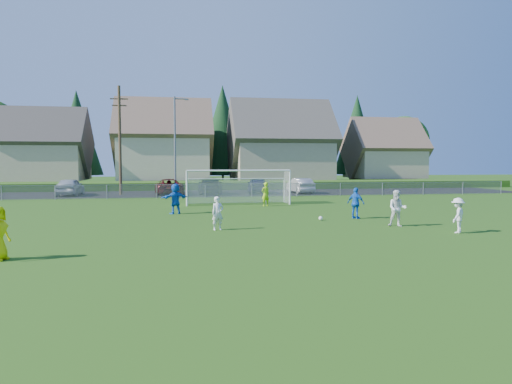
# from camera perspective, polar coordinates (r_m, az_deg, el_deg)

# --- Properties ---
(ground) EXTENTS (160.00, 160.00, 0.00)m
(ground) POSITION_cam_1_polar(r_m,az_deg,el_deg) (17.47, 4.42, -6.33)
(ground) COLOR #193D0C
(ground) RESTS_ON ground
(asphalt_lot) EXTENTS (60.00, 60.00, 0.00)m
(asphalt_lot) POSITION_cam_1_polar(r_m,az_deg,el_deg) (44.48, -4.20, -0.13)
(asphalt_lot) COLOR black
(asphalt_lot) RESTS_ON ground
(grass_embankment) EXTENTS (70.00, 6.00, 0.80)m
(grass_embankment) POSITION_cam_1_polar(r_m,az_deg,el_deg) (51.92, -4.99, 0.87)
(grass_embankment) COLOR #1E420F
(grass_embankment) RESTS_ON ground
(soccer_ball) EXTENTS (0.22, 0.22, 0.22)m
(soccer_ball) POSITION_cam_1_polar(r_m,az_deg,el_deg) (24.12, 8.09, -3.27)
(soccer_ball) COLOR white
(soccer_ball) RESTS_ON ground
(player_white_a) EXTENTS (0.63, 0.51, 1.51)m
(player_white_a) POSITION_cam_1_polar(r_m,az_deg,el_deg) (20.55, -4.82, -2.67)
(player_white_a) COLOR white
(player_white_a) RESTS_ON ground
(player_white_b) EXTENTS (1.04, 0.95, 1.73)m
(player_white_b) POSITION_cam_1_polar(r_m,az_deg,el_deg) (22.56, 17.24, -1.96)
(player_white_b) COLOR white
(player_white_b) RESTS_ON ground
(player_white_c) EXTENTS (1.11, 1.08, 1.52)m
(player_white_c) POSITION_cam_1_polar(r_m,az_deg,el_deg) (21.48, 23.92, -2.69)
(player_white_c) COLOR white
(player_white_c) RESTS_ON ground
(player_blue_a) EXTENTS (0.95, 1.01, 1.68)m
(player_blue_a) POSITION_cam_1_polar(r_m,az_deg,el_deg) (25.12, 12.37, -1.37)
(player_blue_a) COLOR blue
(player_blue_a) RESTS_ON ground
(player_blue_b) EXTENTS (1.72, 1.21, 1.79)m
(player_blue_b) POSITION_cam_1_polar(r_m,az_deg,el_deg) (27.23, -10.05, -0.82)
(player_blue_b) COLOR blue
(player_blue_b) RESTS_ON ground
(goalkeeper) EXTENTS (0.71, 0.59, 1.65)m
(goalkeeper) POSITION_cam_1_polar(r_m,az_deg,el_deg) (31.47, 1.19, -0.27)
(goalkeeper) COLOR #ACE61B
(goalkeeper) RESTS_ON ground
(car_a) EXTENTS (1.87, 4.63, 1.58)m
(car_a) POSITION_cam_1_polar(r_m,az_deg,el_deg) (44.58, -22.22, 0.61)
(car_a) COLOR #B1B5B9
(car_a) RESTS_ON ground
(car_c) EXTENTS (2.86, 5.40, 1.45)m
(car_c) POSITION_cam_1_polar(r_m,az_deg,el_deg) (43.55, -10.85, 0.67)
(car_c) COLOR #50090D
(car_c) RESTS_ON ground
(car_d) EXTENTS (2.62, 5.52, 1.55)m
(car_d) POSITION_cam_1_polar(r_m,az_deg,el_deg) (43.19, -5.72, 0.76)
(car_d) COLOR black
(car_d) RESTS_ON ground
(car_e) EXTENTS (2.46, 4.87, 1.59)m
(car_e) POSITION_cam_1_polar(r_m,az_deg,el_deg) (43.94, 0.16, 0.86)
(car_e) COLOR #171343
(car_e) RESTS_ON ground
(car_f) EXTENTS (1.83, 4.51, 1.45)m
(car_f) POSITION_cam_1_polar(r_m,az_deg,el_deg) (44.63, 5.55, 0.80)
(car_f) COLOR #AEAEAE
(car_f) RESTS_ON ground
(soccer_goal) EXTENTS (7.42, 1.90, 2.50)m
(soccer_goal) POSITION_cam_1_polar(r_m,az_deg,el_deg) (33.03, -2.34, 1.31)
(soccer_goal) COLOR white
(soccer_goal) RESTS_ON ground
(chainlink_fence) EXTENTS (52.06, 0.06, 1.20)m
(chainlink_fence) POSITION_cam_1_polar(r_m,az_deg,el_deg) (38.98, -3.44, 0.23)
(chainlink_fence) COLOR gray
(chainlink_fence) RESTS_ON ground
(streetlight) EXTENTS (1.38, 0.18, 9.00)m
(streetlight) POSITION_cam_1_polar(r_m,az_deg,el_deg) (42.72, -10.03, 6.14)
(streetlight) COLOR slate
(streetlight) RESTS_ON ground
(utility_pole) EXTENTS (1.60, 0.26, 10.00)m
(utility_pole) POSITION_cam_1_polar(r_m,az_deg,el_deg) (44.05, -16.65, 6.37)
(utility_pole) COLOR #473321
(utility_pole) RESTS_ON ground
(houses_row) EXTENTS (53.90, 11.45, 13.27)m
(houses_row) POSITION_cam_1_polar(r_m,az_deg,el_deg) (59.61, -3.71, 7.92)
(houses_row) COLOR tan
(houses_row) RESTS_ON ground
(tree_row) EXTENTS (65.98, 12.36, 13.80)m
(tree_row) POSITION_cam_1_polar(r_m,az_deg,el_deg) (65.73, -5.09, 7.16)
(tree_row) COLOR #382616
(tree_row) RESTS_ON ground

